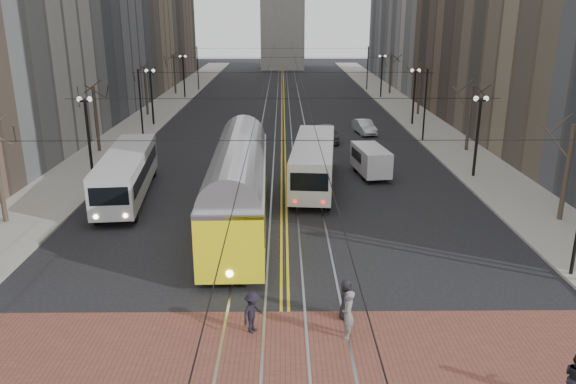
{
  "coord_description": "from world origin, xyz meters",
  "views": [
    {
      "loc": [
        -0.07,
        -20.81,
        11.34
      ],
      "look_at": [
        0.19,
        5.3,
        3.0
      ],
      "focal_mm": 35.0,
      "sensor_mm": 36.0,
      "label": 1
    }
  ],
  "objects_px": {
    "transit_bus": "(127,175)",
    "sedan_grey": "(327,133)",
    "sedan_silver": "(364,127)",
    "rear_bus": "(314,164)",
    "pedestrian_a": "(346,299)",
    "streetcar": "(239,194)",
    "cargo_van": "(370,162)",
    "pedestrian_d": "(253,312)",
    "pedestrian_b": "(348,314)",
    "pedestrian_c": "(576,378)"
  },
  "relations": [
    {
      "from": "pedestrian_d",
      "to": "cargo_van",
      "type": "bearing_deg",
      "value": 13.75
    },
    {
      "from": "streetcar",
      "to": "cargo_van",
      "type": "bearing_deg",
      "value": 47.37
    },
    {
      "from": "rear_bus",
      "to": "sedan_grey",
      "type": "bearing_deg",
      "value": 87.6
    },
    {
      "from": "rear_bus",
      "to": "sedan_silver",
      "type": "distance_m",
      "value": 18.58
    },
    {
      "from": "pedestrian_d",
      "to": "sedan_silver",
      "type": "bearing_deg",
      "value": 19.09
    },
    {
      "from": "sedan_silver",
      "to": "pedestrian_c",
      "type": "relative_size",
      "value": 2.45
    },
    {
      "from": "transit_bus",
      "to": "sedan_grey",
      "type": "distance_m",
      "value": 21.54
    },
    {
      "from": "sedan_grey",
      "to": "pedestrian_d",
      "type": "height_order",
      "value": "pedestrian_d"
    },
    {
      "from": "transit_bus",
      "to": "pedestrian_a",
      "type": "distance_m",
      "value": 19.6
    },
    {
      "from": "sedan_silver",
      "to": "pedestrian_d",
      "type": "relative_size",
      "value": 2.56
    },
    {
      "from": "rear_bus",
      "to": "pedestrian_a",
      "type": "distance_m",
      "value": 17.52
    },
    {
      "from": "cargo_van",
      "to": "sedan_silver",
      "type": "xyz_separation_m",
      "value": [
        1.67,
        14.98,
        -0.38
      ]
    },
    {
      "from": "pedestrian_a",
      "to": "pedestrian_b",
      "type": "height_order",
      "value": "pedestrian_b"
    },
    {
      "from": "streetcar",
      "to": "pedestrian_c",
      "type": "height_order",
      "value": "streetcar"
    },
    {
      "from": "pedestrian_b",
      "to": "sedan_grey",
      "type": "bearing_deg",
      "value": -170.12
    },
    {
      "from": "streetcar",
      "to": "sedan_grey",
      "type": "xyz_separation_m",
      "value": [
        6.5,
        21.47,
        -1.08
      ]
    },
    {
      "from": "pedestrian_b",
      "to": "pedestrian_c",
      "type": "xyz_separation_m",
      "value": [
        6.48,
        -3.69,
        -0.08
      ]
    },
    {
      "from": "transit_bus",
      "to": "cargo_van",
      "type": "xyz_separation_m",
      "value": [
        16.33,
        4.9,
        -0.41
      ]
    },
    {
      "from": "sedan_grey",
      "to": "pedestrian_a",
      "type": "relative_size",
      "value": 2.88
    },
    {
      "from": "sedan_silver",
      "to": "sedan_grey",
      "type": "bearing_deg",
      "value": -148.41
    },
    {
      "from": "sedan_grey",
      "to": "sedan_silver",
      "type": "relative_size",
      "value": 1.13
    },
    {
      "from": "cargo_van",
      "to": "pedestrian_d",
      "type": "xyz_separation_m",
      "value": [
        -7.51,
        -21.04,
        -0.25
      ]
    },
    {
      "from": "pedestrian_a",
      "to": "streetcar",
      "type": "bearing_deg",
      "value": 44.73
    },
    {
      "from": "transit_bus",
      "to": "sedan_grey",
      "type": "bearing_deg",
      "value": 43.6
    },
    {
      "from": "rear_bus",
      "to": "cargo_van",
      "type": "bearing_deg",
      "value": 36.79
    },
    {
      "from": "sedan_grey",
      "to": "pedestrian_a",
      "type": "xyz_separation_m",
      "value": [
        -1.65,
        -31.55,
        0.03
      ]
    },
    {
      "from": "sedan_grey",
      "to": "pedestrian_b",
      "type": "xyz_separation_m",
      "value": [
        -1.71,
        -32.86,
        0.14
      ]
    },
    {
      "from": "sedan_silver",
      "to": "rear_bus",
      "type": "bearing_deg",
      "value": -118.6
    },
    {
      "from": "transit_bus",
      "to": "pedestrian_c",
      "type": "relative_size",
      "value": 7.01
    },
    {
      "from": "sedan_silver",
      "to": "pedestrian_b",
      "type": "distance_m",
      "value": 36.83
    },
    {
      "from": "transit_bus",
      "to": "rear_bus",
      "type": "relative_size",
      "value": 0.99
    },
    {
      "from": "transit_bus",
      "to": "cargo_van",
      "type": "distance_m",
      "value": 17.05
    },
    {
      "from": "pedestrian_c",
      "to": "pedestrian_d",
      "type": "bearing_deg",
      "value": 59.77
    },
    {
      "from": "cargo_van",
      "to": "sedan_silver",
      "type": "relative_size",
      "value": 1.17
    },
    {
      "from": "sedan_grey",
      "to": "pedestrian_c",
      "type": "height_order",
      "value": "pedestrian_c"
    },
    {
      "from": "transit_bus",
      "to": "pedestrian_d",
      "type": "bearing_deg",
      "value": -67.16
    },
    {
      "from": "pedestrian_a",
      "to": "pedestrian_d",
      "type": "height_order",
      "value": "pedestrian_a"
    },
    {
      "from": "transit_bus",
      "to": "rear_bus",
      "type": "xyz_separation_m",
      "value": [
        12.04,
        2.3,
        0.08
      ]
    },
    {
      "from": "transit_bus",
      "to": "pedestrian_a",
      "type": "height_order",
      "value": "transit_bus"
    },
    {
      "from": "streetcar",
      "to": "pedestrian_d",
      "type": "xyz_separation_m",
      "value": [
        1.3,
        -11.02,
        -1.06
      ]
    },
    {
      "from": "sedan_silver",
      "to": "pedestrian_a",
      "type": "bearing_deg",
      "value": -109.01
    },
    {
      "from": "rear_bus",
      "to": "pedestrian_c",
      "type": "relative_size",
      "value": 7.07
    },
    {
      "from": "streetcar",
      "to": "sedan_grey",
      "type": "distance_m",
      "value": 22.46
    },
    {
      "from": "pedestrian_a",
      "to": "sedan_silver",
      "type": "bearing_deg",
      "value": 9.89
    },
    {
      "from": "sedan_silver",
      "to": "pedestrian_b",
      "type": "bearing_deg",
      "value": -108.79
    },
    {
      "from": "sedan_silver",
      "to": "pedestrian_c",
      "type": "distance_m",
      "value": 40.08
    },
    {
      "from": "sedan_grey",
      "to": "sedan_silver",
      "type": "bearing_deg",
      "value": 37.68
    },
    {
      "from": "sedan_silver",
      "to": "pedestrian_b",
      "type": "height_order",
      "value": "pedestrian_b"
    },
    {
      "from": "pedestrian_a",
      "to": "pedestrian_b",
      "type": "xyz_separation_m",
      "value": [
        -0.07,
        -1.31,
        0.11
      ]
    },
    {
      "from": "transit_bus",
      "to": "rear_bus",
      "type": "bearing_deg",
      "value": 5.01
    }
  ]
}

